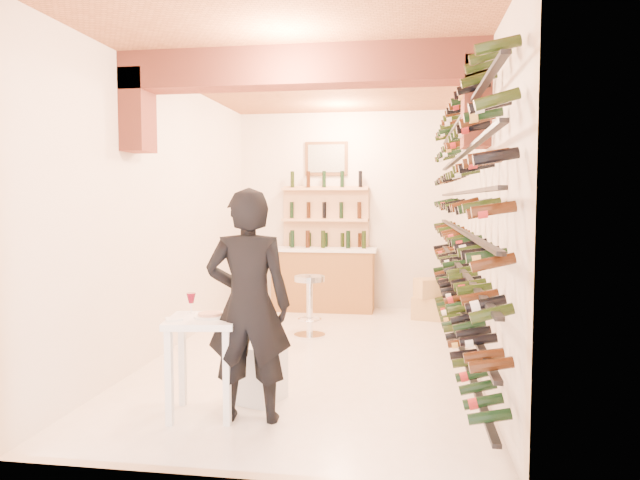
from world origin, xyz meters
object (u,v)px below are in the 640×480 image
(white_stool, at_px, (257,372))
(crate_lower, at_px, (432,308))
(tasting_table, at_px, (203,335))
(chrome_barstool, at_px, (310,301))
(back_counter, at_px, (324,277))
(wine_rack, at_px, (454,221))
(person, at_px, (248,305))

(white_stool, bearing_deg, crate_lower, 65.95)
(tasting_table, xyz_separation_m, chrome_barstool, (0.41, 2.82, -0.21))
(tasting_table, bearing_deg, back_counter, 76.91)
(chrome_barstool, bearing_deg, crate_lower, 39.94)
(wine_rack, height_order, person, wine_rack)
(chrome_barstool, bearing_deg, person, -90.09)
(tasting_table, distance_m, person, 0.48)
(back_counter, distance_m, crate_lower, 1.80)
(white_stool, distance_m, chrome_barstool, 2.42)
(back_counter, height_order, crate_lower, back_counter)
(tasting_table, height_order, chrome_barstool, tasting_table)
(crate_lower, bearing_deg, wine_rack, -86.59)
(wine_rack, xyz_separation_m, crate_lower, (-0.13, 2.20, -1.38))
(back_counter, bearing_deg, person, -89.07)
(back_counter, xyz_separation_m, chrome_barstool, (0.08, -1.80, -0.07))
(back_counter, xyz_separation_m, tasting_table, (-0.33, -4.63, 0.13))
(tasting_table, distance_m, white_stool, 0.67)
(tasting_table, bearing_deg, person, -15.98)
(person, distance_m, crate_lower, 4.59)
(wine_rack, xyz_separation_m, back_counter, (-1.83, 2.65, -1.02))
(tasting_table, height_order, crate_lower, tasting_table)
(tasting_table, distance_m, crate_lower, 4.67)
(person, xyz_separation_m, chrome_barstool, (0.00, 2.87, -0.47))
(wine_rack, relative_size, white_stool, 11.18)
(back_counter, relative_size, person, 0.91)
(white_stool, bearing_deg, back_counter, 90.23)
(person, bearing_deg, back_counter, -95.26)
(crate_lower, bearing_deg, person, -111.03)
(tasting_table, distance_m, chrome_barstool, 2.86)
(chrome_barstool, relative_size, crate_lower, 1.44)
(chrome_barstool, bearing_deg, back_counter, 92.55)
(white_stool, bearing_deg, tasting_table, -130.14)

